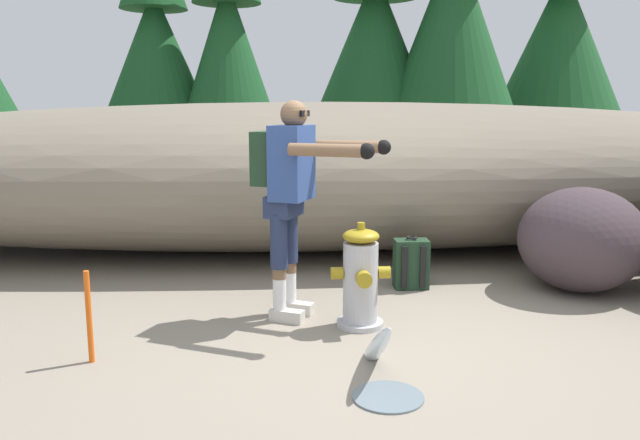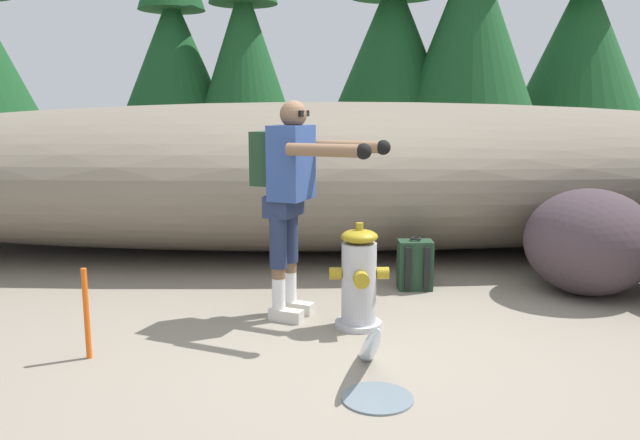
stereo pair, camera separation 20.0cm
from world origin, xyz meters
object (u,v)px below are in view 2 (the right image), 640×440
object	(u,v)px
fire_hydrant	(359,280)
spare_backpack	(415,265)
boulder_mid	(589,242)
utility_worker	(291,183)
survey_stake	(87,314)

from	to	relation	value
fire_hydrant	spare_backpack	bearing A→B (deg)	58.80
fire_hydrant	boulder_mid	xyz separation A→B (m)	(2.06, 0.79, 0.10)
spare_backpack	utility_worker	bearing A→B (deg)	125.23
utility_worker	boulder_mid	world-z (taller)	utility_worker
fire_hydrant	utility_worker	size ratio (longest dim) A/B	0.47
boulder_mid	survey_stake	xyz separation A→B (m)	(-3.86, -1.33, -0.16)
utility_worker	fire_hydrant	bearing A→B (deg)	-0.35
spare_backpack	boulder_mid	size ratio (longest dim) A/B	0.42
utility_worker	survey_stake	xyz separation A→B (m)	(-1.31, -0.77, -0.75)
boulder_mid	survey_stake	world-z (taller)	boulder_mid
utility_worker	survey_stake	distance (m)	1.69
survey_stake	spare_backpack	bearing A→B (deg)	32.34
spare_backpack	fire_hydrant	bearing A→B (deg)	149.58
fire_hydrant	utility_worker	bearing A→B (deg)	155.00
fire_hydrant	survey_stake	world-z (taller)	fire_hydrant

